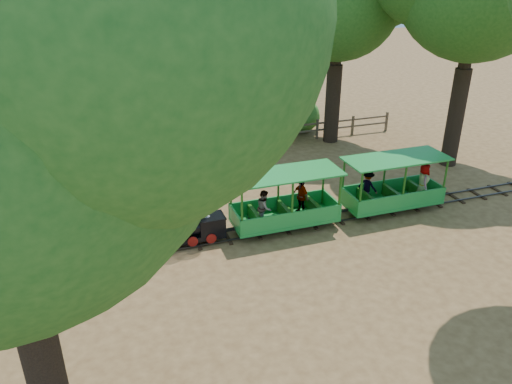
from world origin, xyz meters
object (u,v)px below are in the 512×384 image
object	(u,v)px
locomotive	(186,200)
carriage_rear	(394,189)
carriage_front	(284,207)
fence	(221,138)

from	to	relation	value
locomotive	carriage_rear	world-z (taller)	locomotive
carriage_front	locomotive	bearing A→B (deg)	178.58
locomotive	carriage_front	size ratio (longest dim) A/B	0.73
locomotive	carriage_front	bearing A→B (deg)	-1.42
carriage_front	fence	xyz separation A→B (m)	(0.03, 8.00, -0.22)
fence	carriage_front	bearing A→B (deg)	-90.21
locomotive	carriage_rear	distance (m)	7.48
fence	locomotive	bearing A→B (deg)	-112.38
carriage_front	carriage_rear	size ratio (longest dim) A/B	1.00
carriage_rear	fence	distance (m)	9.02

